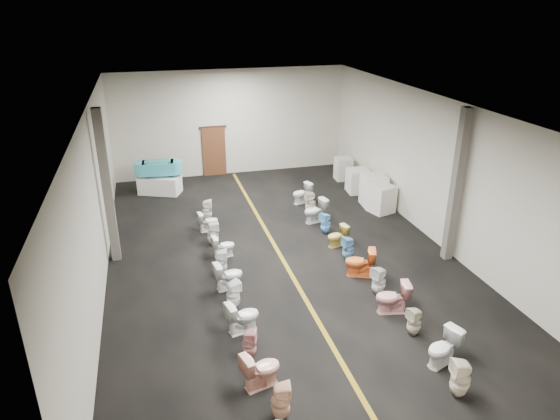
{
  "coord_description": "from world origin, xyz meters",
  "views": [
    {
      "loc": [
        -3.48,
        -12.93,
        7.11
      ],
      "look_at": [
        0.28,
        1.0,
        1.02
      ],
      "focal_mm": 32.0,
      "sensor_mm": 36.0,
      "label": 1
    }
  ],
  "objects_px": {
    "toilet_right_4": "(379,281)",
    "toilet_left_4": "(243,316)",
    "toilet_left_5": "(233,295)",
    "toilet_right_3": "(392,298)",
    "toilet_right_0": "(461,378)",
    "toilet_right_8": "(326,223)",
    "toilet_right_2": "(414,322)",
    "toilet_right_6": "(348,249)",
    "appliance_crate_a": "(381,199)",
    "toilet_left_7": "(221,262)",
    "toilet_left_8": "(223,246)",
    "toilet_right_5": "(360,262)",
    "toilet_left_3": "(249,344)",
    "toilet_right_11": "(302,193)",
    "toilet_right_7": "(337,236)",
    "appliance_crate_d": "(343,169)",
    "toilet_left_9": "(213,233)",
    "toilet_left_10": "(208,221)",
    "toilet_left_6": "(228,275)",
    "appliance_crate_c": "(358,181)",
    "toilet_left_1": "(281,401)",
    "toilet_right_9": "(315,211)",
    "bathtub": "(158,167)",
    "display_table": "(160,185)",
    "toilet_left_11": "(207,210)",
    "toilet_right_10": "(310,202)",
    "appliance_crate_b": "(374,190)",
    "toilet_left_2": "(261,369)",
    "toilet_right_1": "(443,348)"
  },
  "relations": [
    {
      "from": "toilet_left_8",
      "to": "toilet_right_5",
      "type": "bearing_deg",
      "value": -128.3
    },
    {
      "from": "toilet_left_4",
      "to": "toilet_right_6",
      "type": "xyz_separation_m",
      "value": [
        3.66,
        2.56,
        -0.02
      ]
    },
    {
      "from": "appliance_crate_a",
      "to": "toilet_right_5",
      "type": "distance_m",
      "value": 4.8
    },
    {
      "from": "appliance_crate_b",
      "to": "toilet_right_2",
      "type": "relative_size",
      "value": 1.63
    },
    {
      "from": "toilet_right_5",
      "to": "toilet_right_1",
      "type": "bearing_deg",
      "value": 24.61
    },
    {
      "from": "toilet_left_5",
      "to": "toilet_right_3",
      "type": "distance_m",
      "value": 3.91
    },
    {
      "from": "toilet_left_3",
      "to": "toilet_right_11",
      "type": "height_order",
      "value": "toilet_right_11"
    },
    {
      "from": "toilet_left_9",
      "to": "toilet_right_0",
      "type": "height_order",
      "value": "toilet_right_0"
    },
    {
      "from": "toilet_right_3",
      "to": "toilet_right_7",
      "type": "height_order",
      "value": "toilet_right_3"
    },
    {
      "from": "appliance_crate_d",
      "to": "toilet_right_2",
      "type": "bearing_deg",
      "value": -103.19
    },
    {
      "from": "toilet_right_2",
      "to": "toilet_right_5",
      "type": "relative_size",
      "value": 0.85
    },
    {
      "from": "toilet_left_7",
      "to": "toilet_left_9",
      "type": "relative_size",
      "value": 0.96
    },
    {
      "from": "toilet_left_9",
      "to": "appliance_crate_a",
      "type": "bearing_deg",
      "value": -82.05
    },
    {
      "from": "appliance_crate_a",
      "to": "toilet_left_3",
      "type": "height_order",
      "value": "appliance_crate_a"
    },
    {
      "from": "toilet_right_4",
      "to": "toilet_left_4",
      "type": "bearing_deg",
      "value": -99.8
    },
    {
      "from": "bathtub",
      "to": "toilet_right_0",
      "type": "distance_m",
      "value": 13.78
    },
    {
      "from": "bathtub",
      "to": "toilet_right_6",
      "type": "bearing_deg",
      "value": -49.26
    },
    {
      "from": "toilet_right_7",
      "to": "toilet_right_8",
      "type": "height_order",
      "value": "toilet_right_8"
    },
    {
      "from": "toilet_right_0",
      "to": "toilet_right_8",
      "type": "distance_m",
      "value": 7.59
    },
    {
      "from": "toilet_right_2",
      "to": "toilet_right_8",
      "type": "relative_size",
      "value": 0.99
    },
    {
      "from": "toilet_left_5",
      "to": "toilet_left_4",
      "type": "bearing_deg",
      "value": 162.18
    },
    {
      "from": "toilet_left_11",
      "to": "toilet_right_10",
      "type": "distance_m",
      "value": 3.69
    },
    {
      "from": "toilet_left_8",
      "to": "toilet_left_11",
      "type": "xyz_separation_m",
      "value": [
        -0.13,
        2.81,
        0.03
      ]
    },
    {
      "from": "toilet_right_7",
      "to": "toilet_right_9",
      "type": "xyz_separation_m",
      "value": [
        -0.07,
        1.92,
        0.08
      ]
    },
    {
      "from": "appliance_crate_a",
      "to": "toilet_left_7",
      "type": "bearing_deg",
      "value": -154.93
    },
    {
      "from": "toilet_left_5",
      "to": "toilet_right_2",
      "type": "relative_size",
      "value": 1.05
    },
    {
      "from": "toilet_right_9",
      "to": "toilet_left_4",
      "type": "bearing_deg",
      "value": -44.82
    },
    {
      "from": "toilet_left_3",
      "to": "toilet_right_6",
      "type": "xyz_separation_m",
      "value": [
        3.7,
        3.5,
        0.04
      ]
    },
    {
      "from": "appliance_crate_d",
      "to": "toilet_right_9",
      "type": "height_order",
      "value": "appliance_crate_d"
    },
    {
      "from": "toilet_right_4",
      "to": "toilet_right_10",
      "type": "xyz_separation_m",
      "value": [
        -0.0,
        5.62,
        0.01
      ]
    },
    {
      "from": "toilet_right_7",
      "to": "toilet_left_7",
      "type": "bearing_deg",
      "value": -91.33
    },
    {
      "from": "toilet_right_7",
      "to": "toilet_right_1",
      "type": "bearing_deg",
      "value": -11.43
    },
    {
      "from": "appliance_crate_b",
      "to": "toilet_left_10",
      "type": "bearing_deg",
      "value": -173.95
    },
    {
      "from": "appliance_crate_a",
      "to": "appliance_crate_d",
      "type": "distance_m",
      "value": 3.67
    },
    {
      "from": "appliance_crate_c",
      "to": "toilet_right_8",
      "type": "relative_size",
      "value": 1.3
    },
    {
      "from": "toilet_left_4",
      "to": "toilet_left_10",
      "type": "relative_size",
      "value": 1.18
    },
    {
      "from": "toilet_right_5",
      "to": "toilet_right_7",
      "type": "bearing_deg",
      "value": -160.53
    },
    {
      "from": "toilet_left_1",
      "to": "toilet_left_2",
      "type": "bearing_deg",
      "value": 19.95
    },
    {
      "from": "toilet_right_3",
      "to": "toilet_left_3",
      "type": "bearing_deg",
      "value": -67.13
    },
    {
      "from": "display_table",
      "to": "toilet_right_9",
      "type": "height_order",
      "value": "toilet_right_9"
    },
    {
      "from": "toilet_right_2",
      "to": "toilet_right_7",
      "type": "height_order",
      "value": "toilet_right_2"
    },
    {
      "from": "toilet_right_3",
      "to": "toilet_right_4",
      "type": "height_order",
      "value": "toilet_right_3"
    },
    {
      "from": "toilet_left_3",
      "to": "toilet_right_0",
      "type": "xyz_separation_m",
      "value": [
        3.69,
        -2.17,
        0.07
      ]
    },
    {
      "from": "toilet_left_1",
      "to": "toilet_right_6",
      "type": "height_order",
      "value": "toilet_left_1"
    },
    {
      "from": "toilet_right_8",
      "to": "toilet_left_9",
      "type": "bearing_deg",
      "value": -112.61
    },
    {
      "from": "appliance_crate_a",
      "to": "toilet_left_1",
      "type": "relative_size",
      "value": 1.28
    },
    {
      "from": "appliance_crate_c",
      "to": "toilet_right_11",
      "type": "height_order",
      "value": "appliance_crate_c"
    },
    {
      "from": "toilet_left_10",
      "to": "toilet_left_6",
      "type": "bearing_deg",
      "value": 172.78
    },
    {
      "from": "toilet_right_4",
      "to": "toilet_right_6",
      "type": "height_order",
      "value": "toilet_right_4"
    },
    {
      "from": "appliance_crate_c",
      "to": "toilet_left_8",
      "type": "bearing_deg",
      "value": -146.47
    }
  ]
}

